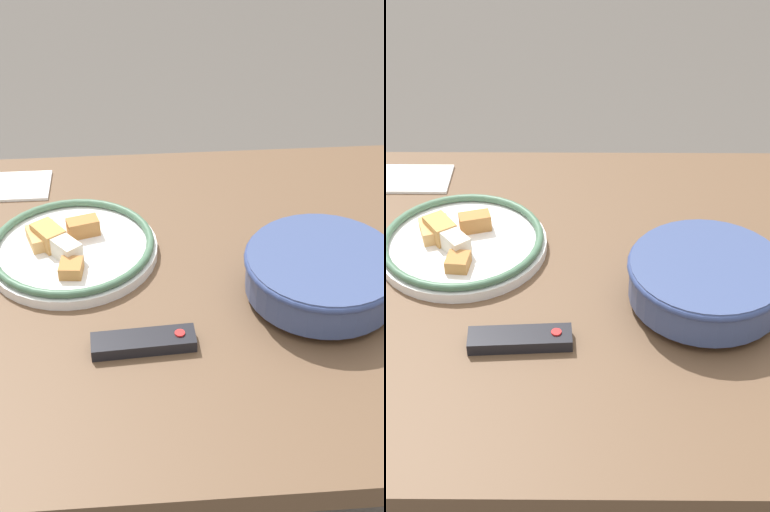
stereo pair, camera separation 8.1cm
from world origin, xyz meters
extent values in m
cube|color=brown|center=(0.00, 0.00, 0.70)|extent=(1.14, 0.88, 0.04)
cylinder|color=brown|center=(-0.50, -0.37, 0.34)|extent=(0.06, 0.06, 0.68)
cylinder|color=#384775|center=(-0.24, 0.07, 0.72)|extent=(0.11, 0.11, 0.01)
cylinder|color=#384775|center=(-0.24, 0.07, 0.76)|extent=(0.25, 0.25, 0.07)
cylinder|color=#B75B23|center=(-0.24, 0.07, 0.76)|extent=(0.22, 0.22, 0.06)
torus|color=navy|center=(-0.24, 0.07, 0.79)|extent=(0.26, 0.26, 0.01)
cylinder|color=white|center=(0.17, -0.07, 0.73)|extent=(0.30, 0.30, 0.02)
torus|color=#42664C|center=(0.17, -0.07, 0.74)|extent=(0.29, 0.29, 0.01)
cube|color=tan|center=(0.21, -0.09, 0.75)|extent=(0.07, 0.07, 0.04)
cube|color=#B2753D|center=(0.16, 0.00, 0.75)|extent=(0.04, 0.04, 0.02)
cube|color=#B2753D|center=(0.15, -0.11, 0.75)|extent=(0.06, 0.05, 0.03)
cube|color=tan|center=(0.22, -0.09, 0.75)|extent=(0.07, 0.07, 0.02)
cube|color=silver|center=(0.18, -0.05, 0.75)|extent=(0.06, 0.07, 0.03)
cube|color=black|center=(0.05, 0.17, 0.73)|extent=(0.16, 0.05, 0.02)
cylinder|color=red|center=(-0.01, 0.16, 0.74)|extent=(0.02, 0.02, 0.00)
cube|color=white|center=(0.31, -0.32, 0.72)|extent=(0.16, 0.11, 0.01)
camera|label=1|loc=(0.04, 0.95, 1.47)|focal=50.00mm
camera|label=2|loc=(-0.04, 0.95, 1.47)|focal=50.00mm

